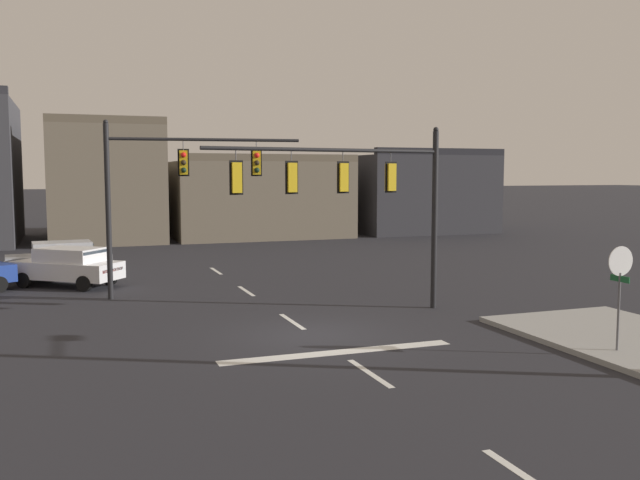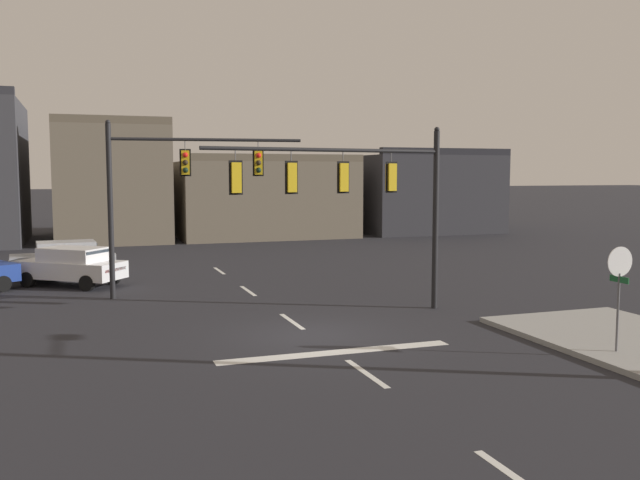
{
  "view_description": "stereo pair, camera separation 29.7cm",
  "coord_description": "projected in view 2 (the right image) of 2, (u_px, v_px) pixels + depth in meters",
  "views": [
    {
      "loc": [
        -6.47,
        -18.41,
        4.66
      ],
      "look_at": [
        0.98,
        2.1,
        2.55
      ],
      "focal_mm": 38.7,
      "sensor_mm": 36.0,
      "label": 1
    },
    {
      "loc": [
        -6.19,
        -18.51,
        4.66
      ],
      "look_at": [
        0.98,
        2.1,
        2.55
      ],
      "focal_mm": 38.7,
      "sensor_mm": 36.0,
      "label": 2
    }
  ],
  "objects": [
    {
      "name": "ground_plane",
      "position": [
        312.0,
        335.0,
        19.88
      ],
      "size": [
        400.0,
        400.0,
        0.0
      ],
      "primitive_type": "plane",
      "color": "#232328"
    },
    {
      "name": "signal_mast_far_side",
      "position": [
        168.0,
        180.0,
        25.76
      ],
      "size": [
        7.21,
        0.99,
        6.61
      ],
      "color": "black",
      "rests_on": "ground"
    },
    {
      "name": "car_lot_farside",
      "position": [
        71.0,
        266.0,
        28.51
      ],
      "size": [
        4.58,
        4.12,
        1.61
      ],
      "color": "silver",
      "rests_on": "ground"
    },
    {
      "name": "building_row",
      "position": [
        164.0,
        186.0,
        50.14
      ],
      "size": [
        46.2,
        13.44,
        9.83
      ],
      "color": "#38383D",
      "rests_on": "ground"
    },
    {
      "name": "stop_bar_paint",
      "position": [
        336.0,
        352.0,
        17.99
      ],
      "size": [
        6.4,
        0.5,
        0.01
      ],
      "primitive_type": "cube",
      "color": "silver",
      "rests_on": "ground"
    },
    {
      "name": "stop_sign",
      "position": [
        619.0,
        274.0,
        17.35
      ],
      "size": [
        0.76,
        0.64,
        2.83
      ],
      "color": "#56565B",
      "rests_on": "ground"
    },
    {
      "name": "car_lot_nearside",
      "position": [
        64.0,
        258.0,
        30.99
      ],
      "size": [
        4.57,
        2.22,
        1.61
      ],
      "color": "#9EA0A5",
      "rests_on": "ground"
    },
    {
      "name": "sidewalk_near_corner",
      "position": [
        639.0,
        342.0,
        18.75
      ],
      "size": [
        5.0,
        8.0,
        0.15
      ],
      "primitive_type": "cube",
      "color": "gray",
      "rests_on": "ground"
    },
    {
      "name": "signal_mast_near_side",
      "position": [
        359.0,
        187.0,
        22.24
      ],
      "size": [
        8.3,
        1.06,
        6.23
      ],
      "color": "black",
      "rests_on": "ground"
    },
    {
      "name": "lane_centreline",
      "position": [
        292.0,
        321.0,
        21.75
      ],
      "size": [
        0.16,
        26.4,
        0.01
      ],
      "color": "silver",
      "rests_on": "ground"
    }
  ]
}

